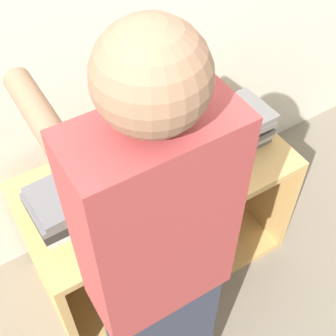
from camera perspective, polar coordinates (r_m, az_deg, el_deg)
The scene contains 8 objects.
ground_plane at distance 2.42m, azimuth 2.68°, elevation -15.60°, with size 12.00×12.00×0.00m, color #756B5B.
wall_back at distance 1.93m, azimuth -8.03°, elevation 17.83°, with size 8.00×0.05×2.40m.
cart at distance 2.29m, azimuth -2.04°, elevation -4.96°, with size 1.19×0.59×0.66m.
laptop_open at distance 1.98m, azimuth -1.99°, elevation 1.13°, with size 0.34×0.26×0.25m.
laptop_stack_left at distance 1.86m, azimuth -11.25°, elevation -3.83°, with size 0.36×0.25×0.13m.
laptop_stack_right at distance 2.09m, azimuth 7.44°, elevation 4.78°, with size 0.37×0.25×0.16m.
person at distance 1.45m, azimuth -1.35°, elevation -13.11°, with size 0.40×0.54×1.77m.
inventory_tag at distance 2.00m, azimuth 8.65°, elevation 5.53°, with size 0.06×0.02×0.01m.
Camera 1 is at (-0.64, -0.84, 2.17)m, focal length 50.00 mm.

